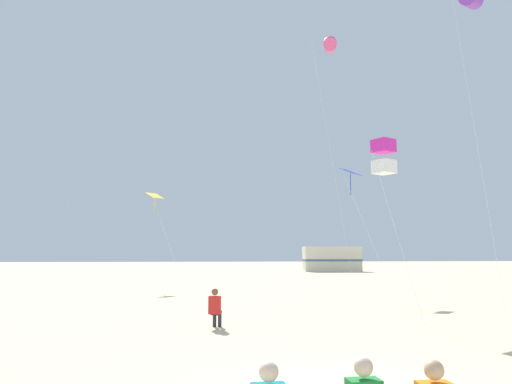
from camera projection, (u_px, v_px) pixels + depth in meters
name	position (u px, v px, depth m)	size (l,w,h in m)	color
kite_flyer_standing	(215.00, 307.00, 14.28)	(0.42, 0.55, 1.16)	red
kite_box_magenta	(384.00, 157.00, 15.93)	(1.56, 1.26, 5.91)	silver
kite_tube_rainbow	(330.00, 45.00, 26.91)	(1.95, 2.59, 14.34)	silver
kite_diamond_blue	(351.00, 176.00, 24.73)	(2.80, 2.37, 6.50)	silver
kite_diamond_gold	(155.00, 199.00, 30.31)	(2.55, 2.55, 5.92)	silver
rv_van_cream	(332.00, 259.00, 54.97)	(6.51, 2.54, 2.80)	beige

